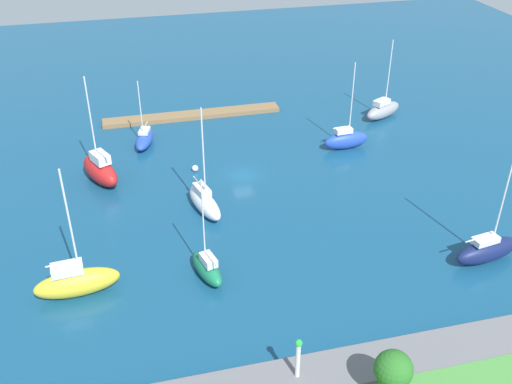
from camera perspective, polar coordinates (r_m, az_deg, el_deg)
water at (r=73.61m, az=-1.27°, el=1.66°), size 160.00×160.00×0.00m
pier_dock at (r=90.03m, az=-6.25°, el=7.50°), size 26.86×2.64×0.62m
breakwater at (r=48.07m, az=8.06°, el=-17.18°), size 63.46×3.81×1.38m
harbor_beacon at (r=45.09m, az=4.15°, el=-15.70°), size 0.56×0.56×3.73m
park_tree_mideast at (r=44.17m, az=13.31°, el=-16.56°), size 2.82×2.82×4.55m
sailboat_blue_lone_north at (r=80.53m, az=8.81°, el=5.11°), size 6.52×2.40×12.12m
sailboat_green_far_north at (r=56.64m, az=-4.81°, el=-7.39°), size 3.20×5.91×10.77m
sailboat_white_center_basin at (r=66.12m, az=-5.07°, el=-0.95°), size 3.82×7.61×12.86m
sailboat_yellow_outer_mooring at (r=56.72m, az=-17.18°, el=-8.38°), size 7.96×2.97×13.30m
sailboat_red_by_breakwater at (r=73.91m, az=-15.02°, el=2.14°), size 5.59×7.91×13.52m
sailboat_navy_off_beacon at (r=62.73m, az=21.72°, el=-5.27°), size 7.71×3.28×14.23m
sailboat_gray_mid_basin at (r=90.97m, az=12.33°, el=7.88°), size 7.36×5.29×11.91m
sailboat_blue_lone_south at (r=82.07m, az=-10.88°, el=5.14°), size 3.80×6.52×9.46m
mooring_buoy_white at (r=74.72m, az=-5.99°, el=2.33°), size 0.82×0.82×0.82m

